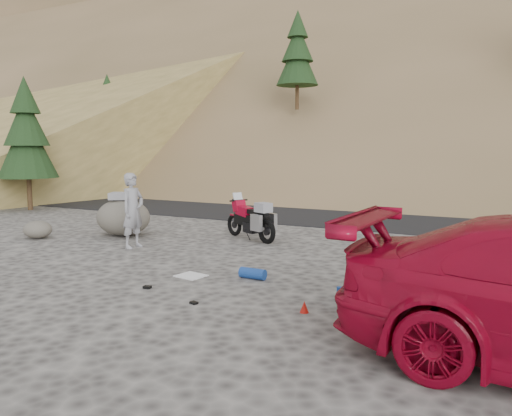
# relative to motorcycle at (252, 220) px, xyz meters

# --- Properties ---
(ground) EXTENTS (140.00, 140.00, 0.00)m
(ground) POSITION_rel_motorcycle_xyz_m (0.43, -2.86, -0.51)
(ground) COLOR #3D3A38
(ground) RESTS_ON ground
(road) EXTENTS (120.00, 7.00, 0.05)m
(road) POSITION_rel_motorcycle_xyz_m (0.43, 6.14, -0.51)
(road) COLOR black
(road) RESTS_ON ground
(hillside) EXTENTS (120.00, 73.00, 46.72)m
(hillside) POSITION_rel_motorcycle_xyz_m (0.38, 38.02, 10.57)
(hillside) COLOR brown
(hillside) RESTS_ON ground
(conifer_verge) EXTENTS (2.20, 2.20, 5.04)m
(conifer_verge) POSITION_rel_motorcycle_xyz_m (-10.57, 1.64, 2.38)
(conifer_verge) COLOR #372414
(conifer_verge) RESTS_ON ground
(motorcycle) EXTENTS (1.87, 1.05, 1.20)m
(motorcycle) POSITION_rel_motorcycle_xyz_m (0.00, 0.00, 0.00)
(motorcycle) COLOR black
(motorcycle) RESTS_ON ground
(man) EXTENTS (0.45, 0.66, 1.77)m
(man) POSITION_rel_motorcycle_xyz_m (-2.02, -2.18, -0.51)
(man) COLOR gray
(man) RESTS_ON ground
(boulder) EXTENTS (1.81, 1.65, 1.16)m
(boulder) POSITION_rel_motorcycle_xyz_m (-3.40, -1.02, -0.00)
(boulder) COLOR #555149
(boulder) RESTS_ON ground
(small_rock) EXTENTS (0.97, 0.92, 0.46)m
(small_rock) POSITION_rel_motorcycle_xyz_m (-5.08, -2.41, -0.28)
(small_rock) COLOR #555149
(small_rock) RESTS_ON ground
(gear_white_cloth) EXTENTS (0.56, 0.51, 0.02)m
(gear_white_cloth) POSITION_rel_motorcycle_xyz_m (0.74, -3.76, -0.50)
(gear_white_cloth) COLOR white
(gear_white_cloth) RESTS_ON ground
(gear_blue_mat) EXTENTS (0.49, 0.21, 0.20)m
(gear_blue_mat) POSITION_rel_motorcycle_xyz_m (1.83, -3.39, -0.41)
(gear_blue_mat) COLOR navy
(gear_blue_mat) RESTS_ON ground
(gear_bottle) EXTENTS (0.10, 0.10, 0.23)m
(gear_bottle) POSITION_rel_motorcycle_xyz_m (3.64, -3.94, -0.40)
(gear_bottle) COLOR navy
(gear_bottle) RESTS_ON ground
(gear_funnel) EXTENTS (0.13, 0.13, 0.17)m
(gear_funnel) POSITION_rel_motorcycle_xyz_m (3.37, -4.69, -0.43)
(gear_funnel) COLOR #B3130B
(gear_funnel) RESTS_ON ground
(gear_glove_a) EXTENTS (0.14, 0.12, 0.03)m
(gear_glove_a) POSITION_rel_motorcycle_xyz_m (1.74, -5.09, -0.49)
(gear_glove_a) COLOR black
(gear_glove_a) RESTS_ON ground
(gear_glove_b) EXTENTS (0.14, 0.12, 0.04)m
(gear_glove_b) POSITION_rel_motorcycle_xyz_m (0.56, -4.76, -0.49)
(gear_glove_b) COLOR black
(gear_glove_b) RESTS_ON ground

